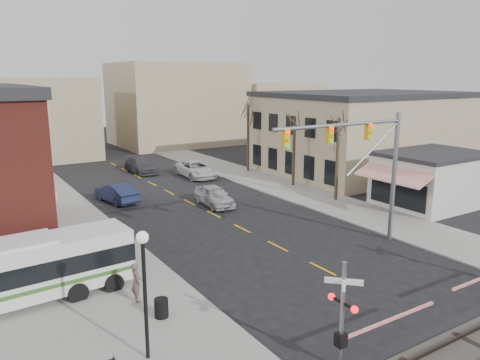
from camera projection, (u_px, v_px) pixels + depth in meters
name	position (u px, v px, depth m)	size (l,w,h in m)	color
ground	(349.00, 282.00, 23.43)	(160.00, 160.00, 0.00)	black
sidewalk_west	(63.00, 214.00, 34.94)	(5.00, 60.00, 0.12)	gray
sidewalk_east	(269.00, 183.00, 44.87)	(5.00, 60.00, 0.12)	gray
tan_building	(363.00, 132.00, 50.49)	(20.30, 15.30, 8.50)	tan
awning_shop	(432.00, 179.00, 37.08)	(9.74, 6.20, 4.30)	beige
tree_east_a	(337.00, 159.00, 38.05)	(0.28, 0.28, 6.75)	#382B21
tree_east_b	(294.00, 152.00, 43.21)	(0.28, 0.28, 6.30)	#382B21
tree_east_c	(248.00, 137.00, 49.81)	(0.28, 0.28, 7.20)	#382B21
transit_bus	(2.00, 275.00, 20.31)	(11.47, 3.26, 2.92)	silver
traffic_signal_mast	(365.00, 154.00, 27.06)	(9.45, 0.30, 8.00)	gray
rr_crossing_west	(351.00, 314.00, 16.38)	(5.60, 1.36, 4.00)	gray
street_lamp	(144.00, 270.00, 16.24)	(0.44, 0.44, 4.82)	black
trash_bin	(161.00, 308.00, 19.76)	(0.60, 0.60, 0.82)	black
car_a	(214.00, 196.00, 37.23)	(1.89, 4.69, 1.60)	#ABABB0
car_b	(116.00, 193.00, 38.23)	(1.67, 4.78, 1.58)	#181F3D
car_c	(196.00, 169.00, 47.73)	(2.70, 5.86, 1.63)	silver
car_d	(141.00, 165.00, 49.97)	(2.19, 5.38, 1.56)	#3A3A3F
pedestrian_near	(136.00, 282.00, 21.08)	(0.67, 0.44, 1.83)	#5B4B49
pedestrian_far	(92.00, 261.00, 23.33)	(0.92, 0.72, 1.90)	#343156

